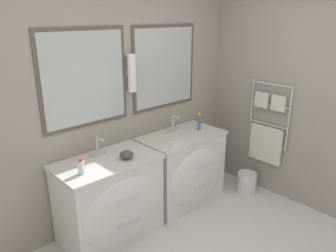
% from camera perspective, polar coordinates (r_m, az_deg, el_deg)
% --- Properties ---
extents(wall_back, '(4.96, 0.17, 2.60)m').
position_cam_1_polar(wall_back, '(3.40, -9.87, 4.63)').
color(wall_back, '#9E9384').
rests_on(wall_back, ground_plane).
extents(wall_right, '(0.13, 3.48, 2.60)m').
position_cam_1_polar(wall_right, '(4.03, 18.91, 5.80)').
color(wall_right, '#9E9384').
rests_on(wall_right, ground_plane).
extents(vanity_left, '(0.98, 0.64, 0.83)m').
position_cam_1_polar(vanity_left, '(3.32, -9.85, -12.51)').
color(vanity_left, white).
rests_on(vanity_left, ground_plane).
extents(vanity_right, '(0.98, 0.64, 0.83)m').
position_cam_1_polar(vanity_right, '(3.88, 2.71, -7.35)').
color(vanity_right, white).
rests_on(vanity_right, ground_plane).
extents(faucet_left, '(0.17, 0.12, 0.20)m').
position_cam_1_polar(faucet_left, '(3.23, -12.07, -3.55)').
color(faucet_left, silver).
rests_on(faucet_left, vanity_left).
extents(faucet_right, '(0.17, 0.12, 0.20)m').
position_cam_1_polar(faucet_right, '(3.80, 0.95, 0.36)').
color(faucet_right, silver).
rests_on(faucet_right, vanity_right).
extents(toiletry_bottle, '(0.06, 0.06, 0.15)m').
position_cam_1_polar(toiletry_bottle, '(2.91, -14.87, -6.90)').
color(toiletry_bottle, silver).
rests_on(toiletry_bottle, vanity_left).
extents(amenity_bowl, '(0.13, 0.13, 0.08)m').
position_cam_1_polar(amenity_bowl, '(3.14, -7.23, -5.00)').
color(amenity_bowl, '#4C4742').
rests_on(amenity_bowl, vanity_left).
extents(flower_vase, '(0.04, 0.04, 0.21)m').
position_cam_1_polar(flower_vase, '(3.89, 5.45, 0.59)').
color(flower_vase, teal).
rests_on(flower_vase, vanity_right).
extents(soap_dish, '(0.11, 0.08, 0.04)m').
position_cam_1_polar(soap_dish, '(3.42, 1.00, -3.15)').
color(soap_dish, white).
rests_on(soap_dish, vanity_right).
extents(waste_bin, '(0.24, 0.24, 0.26)m').
position_cam_1_polar(waste_bin, '(4.29, 13.55, -9.44)').
color(waste_bin, silver).
rests_on(waste_bin, ground_plane).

